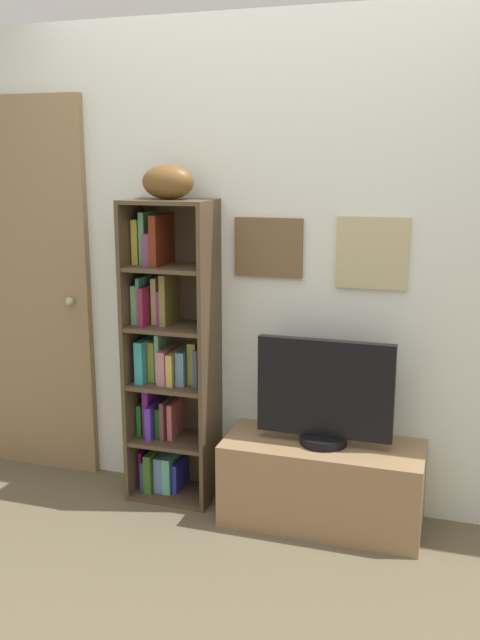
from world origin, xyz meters
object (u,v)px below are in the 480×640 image
(bookshelf, at_px, (168,358))
(tv_stand, at_px, (322,483))
(football, at_px, (168,182))
(television, at_px, (325,394))
(door, at_px, (25,290))

(bookshelf, relative_size, tv_stand, 1.62)
(football, bearing_deg, television, -4.04)
(television, height_order, door, door)
(tv_stand, distance_m, television, 0.44)
(football, bearing_deg, door, 172.37)
(bookshelf, xyz_separation_m, television, (0.81, -0.09, -0.08))
(football, height_order, door, door)
(football, height_order, television, football)
(tv_stand, relative_size, television, 1.48)
(bookshelf, bearing_deg, football, -41.73)
(bookshelf, relative_size, football, 5.90)
(football, xyz_separation_m, television, (0.78, -0.05, -0.95))
(bookshelf, height_order, tv_stand, bookshelf)
(football, relative_size, tv_stand, 0.28)
(bookshelf, distance_m, tv_stand, 0.97)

